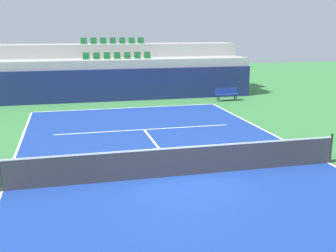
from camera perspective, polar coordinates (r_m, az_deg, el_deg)
The scene contains 14 objects.
ground_plane at distance 13.43m, azimuth 1.74°, elevation -6.94°, with size 80.00×80.00×0.00m, color #387A3D.
court_surface at distance 13.43m, azimuth 1.74°, elevation -6.92°, with size 11.00×24.00×0.01m, color navy.
baseline_far at distance 24.76m, azimuth -5.70°, elevation 2.51°, with size 11.00×0.10×0.00m, color white.
sideline_left at distance 13.15m, azimuth -22.06°, elevation -8.37°, with size 0.10×24.00×0.00m, color white.
sideline_right at distance 15.72m, azimuth 21.32°, elevation -4.77°, with size 0.10×24.00×0.00m, color white.
service_line_far at distance 19.40m, azimuth -3.33°, elevation -0.50°, with size 8.26×0.10×0.00m, color white.
centre_service_line at distance 16.38m, azimuth -1.27°, elevation -3.11°, with size 0.10×6.40×0.00m, color white.
back_wall at distance 27.15m, azimuth -6.55°, elevation 5.65°, with size 18.04×0.30×2.08m, color navy.
stands_tier_lower at distance 28.44m, azimuth -6.92°, elevation 6.56°, with size 18.04×2.40×2.65m, color #9E9E99.
stands_tier_upper at distance 30.76m, azimuth -7.51°, elevation 7.92°, with size 18.04×2.40×3.56m, color #9E9E99.
seating_row_lower at distance 28.40m, azimuth -7.03°, elevation 9.49°, with size 4.59×0.44×0.44m.
seating_row_upper at distance 30.74m, azimuth -7.64°, elevation 11.47°, with size 4.59×0.44×0.44m.
tennis_net at distance 13.26m, azimuth 1.76°, elevation -4.88°, with size 11.08×0.08×1.07m.
player_bench at distance 27.33m, azimuth 8.14°, elevation 4.52°, with size 1.50×0.40×0.85m.
Camera 1 is at (-3.41, -12.12, 4.67)m, focal length 43.99 mm.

